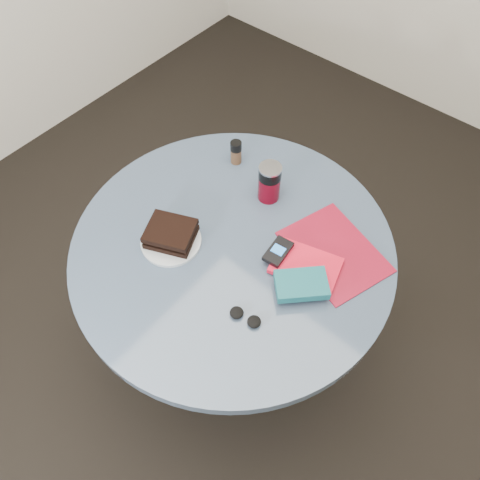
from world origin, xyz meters
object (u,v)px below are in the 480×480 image
Objects in this scene: table at (233,272)px; red_book at (306,265)px; pepper_grinder at (236,152)px; plate at (171,241)px; sandwich at (171,234)px; headphones at (245,317)px; magazine at (334,252)px; soda_can at (269,182)px; novel at (301,285)px; mp3_player at (278,251)px.

red_book is at bearing 18.27° from table.
plate is at bearing -80.12° from pepper_grinder.
pepper_grinder reaches higher than sandwich.
table is 10.07× the size of headphones.
pepper_grinder is 0.49m from magazine.
plate reaches higher than table.
soda_can reaches higher than plate.
table is 5.63× the size of sandwich.
plate is 1.88× the size of headphones.
soda_can is at bearing 70.94° from plate.
table is at bearing -177.39° from red_book.
novel is at bearing -30.33° from pepper_grinder.
soda_can is 0.93× the size of novel.
soda_can is at bearing 133.92° from red_book.
mp3_player is (0.17, -0.17, -0.04)m from soda_can.
headphones reaches higher than table.
sandwich is 0.35m from headphones.
pepper_grinder is at bearing 128.25° from table.
pepper_grinder is 0.87× the size of mp3_player.
sandwich reaches higher than magazine.
sandwich is 0.91× the size of red_book.
pepper_grinder is 0.61× the size of novel.
red_book reaches higher than plate.
table is 0.32m from novel.
magazine is at bearing 35.55° from plate.
red_book is at bearing -30.41° from soda_can.
mp3_player is (0.29, 0.16, -0.01)m from sandwich.
red_book reaches higher than magazine.
sandwich reaches higher than headphones.
sandwich is 0.35m from soda_can.
novel is at bearing -23.06° from mp3_player.
headphones is at bearing -47.55° from pepper_grinder.
plate is 0.96× the size of red_book.
novel is at bearing 69.00° from headphones.
table is 11.16× the size of pepper_grinder.
pepper_grinder reaches higher than red_book.
table is at bearing -51.75° from pepper_grinder.
sandwich is 0.42m from red_book.
novel is at bearing -81.28° from red_book.
table is at bearing 37.51° from plate.
red_book is (0.26, -0.15, -0.06)m from soda_can.
headphones is at bearing -156.19° from novel.
table is at bearing 35.58° from sandwich.
headphones is (0.22, -0.39, -0.06)m from soda_can.
pepper_grinder is (-0.19, 0.05, -0.02)m from soda_can.
soda_can is 1.53× the size of pepper_grinder.
pepper_grinder is at bearing 99.88° from plate.
magazine is at bearing 55.50° from red_book.
soda_can is 0.37m from novel.
table is 0.35m from magazine.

